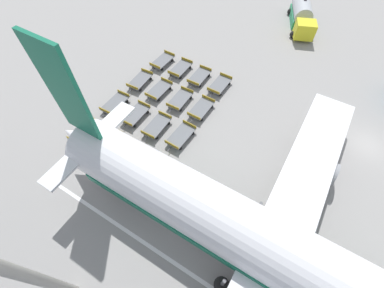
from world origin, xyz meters
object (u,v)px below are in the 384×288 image
(airplane, at_px, (291,260))
(baggage_dolly_row_near_col_d, at_px, (85,131))
(baggage_dolly_row_mid_a_col_b, at_px, (159,90))
(baggage_dolly_row_far_col_d, at_px, (153,169))
(baggage_dolly_row_mid_b_col_c, at_px, (157,126))
(baggage_dolly_row_mid_b_col_d, at_px, (129,154))
(baggage_dolly_row_mid_a_col_a, at_px, (180,69))
(baggage_dolly_row_far_col_c, at_px, (181,136))
(baggage_dolly_row_mid_b_col_b, at_px, (180,99))
(baggage_dolly_row_mid_a_col_d, at_px, (107,142))
(baggage_dolly_row_mid_b_col_a, at_px, (199,77))
(baggage_dolly_row_near_col_b, at_px, (140,80))
(baggage_dolly_row_near_col_c, at_px, (115,103))
(baggage_dolly_row_near_col_a, at_px, (162,61))
(fuel_tanker_primary, at_px, (302,15))
(baggage_dolly_row_far_col_b, at_px, (201,109))
(baggage_dolly_row_mid_a_col_c, at_px, (136,114))
(baggage_dolly_row_far_col_a, at_px, (220,85))

(airplane, bearing_deg, baggage_dolly_row_near_col_d, -101.03)
(baggage_dolly_row_mid_a_col_b, bearing_deg, baggage_dolly_row_far_col_d, 27.00)
(baggage_dolly_row_near_col_d, relative_size, baggage_dolly_row_mid_b_col_c, 1.00)
(airplane, relative_size, baggage_dolly_row_mid_b_col_d, 10.29)
(baggage_dolly_row_mid_a_col_a, distance_m, baggage_dolly_row_mid_b_col_c, 9.47)
(baggage_dolly_row_mid_a_col_b, xyz_separation_m, baggage_dolly_row_far_col_c, (4.84, 5.29, 0.00))
(airplane, xyz_separation_m, baggage_dolly_row_mid_b_col_b, (-12.28, -14.29, -2.98))
(baggage_dolly_row_mid_a_col_d, distance_m, baggage_dolly_row_mid_b_col_a, 13.45)
(airplane, distance_m, baggage_dolly_row_mid_a_col_d, 18.71)
(baggage_dolly_row_mid_a_col_b, relative_size, baggage_dolly_row_mid_b_col_a, 1.00)
(baggage_dolly_row_near_col_b, height_order, baggage_dolly_row_mid_b_col_b, same)
(baggage_dolly_row_near_col_c, relative_size, baggage_dolly_row_mid_b_col_a, 1.00)
(baggage_dolly_row_near_col_a, relative_size, baggage_dolly_row_near_col_b, 1.01)
(baggage_dolly_row_mid_a_col_b, height_order, baggage_dolly_row_mid_b_col_c, same)
(airplane, relative_size, baggage_dolly_row_mid_b_col_a, 10.33)
(baggage_dolly_row_near_col_b, distance_m, baggage_dolly_row_mid_a_col_b, 2.89)
(baggage_dolly_row_mid_a_col_d, height_order, baggage_dolly_row_mid_b_col_a, same)
(baggage_dolly_row_near_col_d, height_order, baggage_dolly_row_mid_b_col_d, same)
(baggage_dolly_row_near_col_b, xyz_separation_m, baggage_dolly_row_mid_a_col_d, (9.14, 1.98, 0.00))
(airplane, distance_m, baggage_dolly_row_near_col_a, 26.29)
(fuel_tanker_primary, distance_m, baggage_dolly_row_mid_b_col_c, 28.25)
(baggage_dolly_row_near_col_c, xyz_separation_m, baggage_dolly_row_mid_a_col_b, (-3.98, 3.30, 0.00))
(baggage_dolly_row_mid_b_col_d, bearing_deg, baggage_dolly_row_far_col_b, 155.90)
(baggage_dolly_row_mid_b_col_b, bearing_deg, fuel_tanker_primary, 158.96)
(baggage_dolly_row_mid_a_col_c, distance_m, baggage_dolly_row_far_col_c, 5.68)
(baggage_dolly_row_near_col_c, height_order, baggage_dolly_row_mid_b_col_d, same)
(baggage_dolly_row_far_col_d, bearing_deg, baggage_dolly_row_mid_a_col_a, -162.74)
(airplane, height_order, baggage_dolly_row_near_col_b, airplane)
(baggage_dolly_row_mid_a_col_a, bearing_deg, baggage_dolly_row_mid_b_col_c, 12.23)
(baggage_dolly_row_near_col_c, bearing_deg, baggage_dolly_row_near_col_b, 174.23)
(baggage_dolly_row_near_col_a, relative_size, baggage_dolly_row_near_col_d, 1.01)
(airplane, relative_size, baggage_dolly_row_mid_a_col_d, 10.39)
(baggage_dolly_row_near_col_d, xyz_separation_m, baggage_dolly_row_mid_a_col_a, (-13.02, 4.18, 0.00))
(baggage_dolly_row_mid_a_col_c, distance_m, baggage_dolly_row_far_col_b, 7.07)
(airplane, distance_m, baggage_dolly_row_near_col_b, 24.09)
(baggage_dolly_row_mid_a_col_c, bearing_deg, baggage_dolly_row_mid_b_col_b, 141.21)
(baggage_dolly_row_mid_b_col_a, height_order, baggage_dolly_row_far_col_d, same)
(fuel_tanker_primary, distance_m, baggage_dolly_row_near_col_c, 29.90)
(baggage_dolly_row_mid_b_col_d, distance_m, baggage_dolly_row_far_col_c, 5.39)
(airplane, bearing_deg, baggage_dolly_row_mid_b_col_c, -118.07)
(baggage_dolly_row_mid_a_col_b, bearing_deg, baggage_dolly_row_mid_b_col_a, 141.89)
(baggage_dolly_row_near_col_b, bearing_deg, baggage_dolly_row_near_col_d, -5.45)
(baggage_dolly_row_far_col_a, bearing_deg, baggage_dolly_row_near_col_c, -49.92)
(baggage_dolly_row_near_col_b, distance_m, baggage_dolly_row_near_col_c, 4.44)
(baggage_dolly_row_near_col_c, bearing_deg, baggage_dolly_row_near_col_a, 173.37)
(baggage_dolly_row_near_col_b, height_order, baggage_dolly_row_far_col_d, same)
(baggage_dolly_row_mid_a_col_b, relative_size, baggage_dolly_row_far_col_d, 1.00)
(airplane, distance_m, baggage_dolly_row_mid_a_col_b, 21.51)
(baggage_dolly_row_mid_b_col_d, bearing_deg, baggage_dolly_row_far_col_d, 82.90)
(baggage_dolly_row_mid_b_col_b, bearing_deg, baggage_dolly_row_mid_b_col_c, -5.37)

